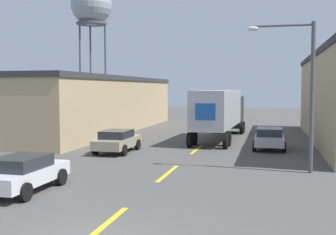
% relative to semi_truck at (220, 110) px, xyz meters
% --- Properties ---
extents(road_centerline, '(0.20, 20.03, 0.01)m').
position_rel_semi_truck_xyz_m(road_centerline, '(-0.85, -14.14, -2.32)').
color(road_centerline, yellow).
rests_on(road_centerline, ground_plane).
extents(warehouse_left, '(10.71, 28.02, 5.14)m').
position_rel_semi_truck_xyz_m(warehouse_left, '(-13.91, 3.79, 0.25)').
color(warehouse_left, tan).
rests_on(warehouse_left, ground_plane).
extents(semi_truck, '(3.26, 12.59, 3.90)m').
position_rel_semi_truck_xyz_m(semi_truck, '(0.00, 0.00, 0.00)').
color(semi_truck, black).
rests_on(semi_truck, ground_plane).
extents(parked_car_right_far, '(2.06, 4.30, 1.42)m').
position_rel_semi_truck_xyz_m(parked_car_right_far, '(3.83, -4.74, -1.57)').
color(parked_car_right_far, '#B2B2B7').
rests_on(parked_car_right_far, ground_plane).
extents(parked_car_left_far, '(2.06, 4.30, 1.42)m').
position_rel_semi_truck_xyz_m(parked_car_left_far, '(-5.53, -8.51, -1.57)').
color(parked_car_left_far, tan).
rests_on(parked_car_left_far, ground_plane).
extents(parked_car_left_near, '(2.06, 4.30, 1.42)m').
position_rel_semi_truck_xyz_m(parked_car_left_near, '(-5.53, -18.96, -1.57)').
color(parked_car_left_near, silver).
rests_on(parked_car_left_near, ground_plane).
extents(water_tower, '(6.30, 6.30, 20.02)m').
position_rel_semi_truck_xyz_m(water_tower, '(-23.13, 27.48, 14.35)').
color(water_tower, '#47474C').
rests_on(water_tower, ground_plane).
extents(street_lamp, '(3.18, 0.32, 7.19)m').
position_rel_semi_truck_xyz_m(street_lamp, '(5.34, -12.45, 1.96)').
color(street_lamp, '#4C4C51').
rests_on(street_lamp, ground_plane).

